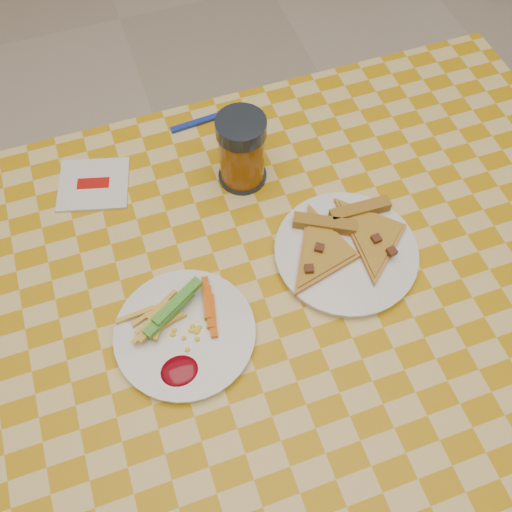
# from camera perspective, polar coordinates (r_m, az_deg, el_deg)

# --- Properties ---
(ground) EXTENTS (8.00, 8.00, 0.00)m
(ground) POSITION_cam_1_polar(r_m,az_deg,el_deg) (1.60, 0.48, -16.31)
(ground) COLOR beige
(ground) RESTS_ON ground
(table) EXTENTS (1.28, 0.88, 0.76)m
(table) POSITION_cam_1_polar(r_m,az_deg,el_deg) (0.96, 0.77, -6.22)
(table) COLOR silver
(table) RESTS_ON ground
(plate_left) EXTENTS (0.26, 0.26, 0.01)m
(plate_left) POSITION_cam_1_polar(r_m,az_deg,el_deg) (0.86, -7.10, -7.76)
(plate_left) COLOR silver
(plate_left) RESTS_ON table
(plate_right) EXTENTS (0.27, 0.27, 0.01)m
(plate_right) POSITION_cam_1_polar(r_m,az_deg,el_deg) (0.93, 8.97, 0.29)
(plate_right) COLOR silver
(plate_right) RESTS_ON table
(fries_veggies) EXTENTS (0.17, 0.15, 0.04)m
(fries_veggies) POSITION_cam_1_polar(r_m,az_deg,el_deg) (0.85, -8.03, -6.64)
(fries_veggies) COLOR gold
(fries_veggies) RESTS_ON plate_left
(pizza_slices) EXTENTS (0.26, 0.23, 0.02)m
(pizza_slices) POSITION_cam_1_polar(r_m,az_deg,el_deg) (0.93, 8.96, 1.57)
(pizza_slices) COLOR #C0853B
(pizza_slices) RESTS_ON plate_right
(drink_glass) EXTENTS (0.09, 0.09, 0.14)m
(drink_glass) POSITION_cam_1_polar(r_m,az_deg,el_deg) (0.97, -1.43, 10.43)
(drink_glass) COLOR black
(drink_glass) RESTS_ON table
(napkin) EXTENTS (0.15, 0.14, 0.01)m
(napkin) POSITION_cam_1_polar(r_m,az_deg,el_deg) (1.04, -15.93, 6.92)
(napkin) COLOR silver
(napkin) RESTS_ON table
(fork) EXTENTS (0.14, 0.03, 0.01)m
(fork) POSITION_cam_1_polar(r_m,az_deg,el_deg) (1.11, -4.89, 13.49)
(fork) COLOR #152A96
(fork) RESTS_ON table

